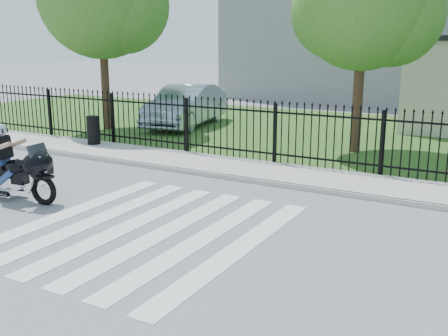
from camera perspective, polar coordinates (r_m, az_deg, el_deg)
The scene contains 10 objects.
ground at distance 10.22m, azimuth -8.44°, elevation -6.61°, with size 120.00×120.00×0.00m, color slate.
crosswalk at distance 10.21m, azimuth -8.44°, elevation -6.58°, with size 5.00×5.50×0.01m, color silver, non-canonical shape.
sidewalk at distance 14.29m, azimuth 3.85°, elevation -0.32°, with size 40.00×2.00×0.12m, color #ADAAA3.
curb at distance 13.42m, azimuth 2.01°, elevation -1.23°, with size 40.00×0.12×0.12m, color #ADAAA3.
grass_strip at distance 20.71m, azimuth 12.27°, elevation 3.66°, with size 40.00×12.00×0.02m, color #2F521C.
iron_fence at distance 15.00m, azimuth 5.56°, elevation 3.61°, with size 26.00×0.04×1.80m.
tree_mid at distance 17.15m, azimuth 14.95°, elevation 17.11°, with size 4.20×4.20×6.78m.
motorcycle_rider at distance 12.79m, azimuth -22.61°, elevation 0.00°, with size 2.66×0.94×1.76m.
parked_car at distance 21.98m, azimuth -4.20°, elevation 6.78°, with size 1.80×5.18×1.71m, color #98AAC0.
litter_bin at distance 18.14m, azimuth -14.05°, elevation 4.02°, with size 0.42×0.42×0.94m, color black.
Camera 1 is at (5.94, -7.53, 3.53)m, focal length 42.00 mm.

